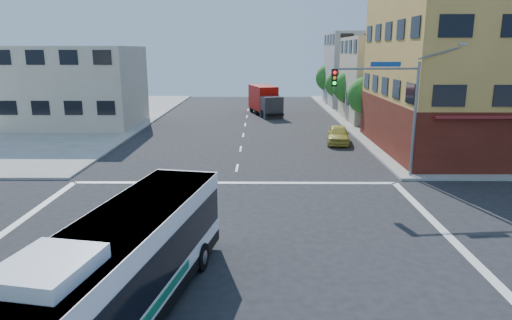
{
  "coord_description": "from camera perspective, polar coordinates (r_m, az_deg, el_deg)",
  "views": [
    {
      "loc": [
        1.49,
        -16.38,
        7.68
      ],
      "look_at": [
        1.32,
        5.36,
        2.4
      ],
      "focal_mm": 32.0,
      "sensor_mm": 36.0,
      "label": 1
    }
  ],
  "objects": [
    {
      "name": "signal_mast_ne",
      "position": [
        28.18,
        16.21,
        7.61
      ],
      "size": [
        7.91,
        1.13,
        8.07
      ],
      "color": "slate",
      "rests_on": "ground"
    },
    {
      "name": "street_tree_d",
      "position": [
        69.2,
        9.24,
        10.32
      ],
      "size": [
        4.0,
        4.0,
        6.03
      ],
      "color": "#332012",
      "rests_on": "ground"
    },
    {
      "name": "building_east_near",
      "position": [
        52.79,
        17.75,
        9.56
      ],
      "size": [
        12.06,
        10.06,
        9.0
      ],
      "color": "tan",
      "rests_on": "ground"
    },
    {
      "name": "building_west",
      "position": [
        50.05,
        -21.52,
        8.5
      ],
      "size": [
        12.06,
        10.06,
        8.0
      ],
      "color": "beige",
      "rests_on": "ground"
    },
    {
      "name": "street_tree_b",
      "position": [
        53.48,
        11.81,
        9.15
      ],
      "size": [
        3.8,
        3.8,
        5.79
      ],
      "color": "#332012",
      "rests_on": "ground"
    },
    {
      "name": "transit_bus",
      "position": [
        13.51,
        -16.79,
        -13.34
      ],
      "size": [
        4.56,
        11.85,
        3.43
      ],
      "rotation": [
        0.0,
        0.0,
        -0.18
      ],
      "color": "black",
      "rests_on": "ground"
    },
    {
      "name": "parked_car",
      "position": [
        38.84,
        10.23,
        3.16
      ],
      "size": [
        2.39,
        4.66,
        1.52
      ],
      "primitive_type": "imported",
      "rotation": [
        0.0,
        0.0,
        -0.14
      ],
      "color": "gold",
      "rests_on": "ground"
    },
    {
      "name": "corner_building_ne",
      "position": [
        39.51,
        28.77,
        9.4
      ],
      "size": [
        18.1,
        15.44,
        14.0
      ],
      "color": "gold",
      "rests_on": "ground"
    },
    {
      "name": "street_tree_a",
      "position": [
        45.7,
        13.74,
        8.12
      ],
      "size": [
        3.6,
        3.6,
        5.53
      ],
      "color": "#332012",
      "rests_on": "ground"
    },
    {
      "name": "street_tree_c",
      "position": [
        61.34,
        10.35,
        9.48
      ],
      "size": [
        3.4,
        3.4,
        5.29
      ],
      "color": "#332012",
      "rests_on": "ground"
    },
    {
      "name": "building_east_far",
      "position": [
        66.25,
        14.22,
        10.92
      ],
      "size": [
        12.06,
        10.06,
        10.0
      ],
      "color": "#A0A09B",
      "rests_on": "ground"
    },
    {
      "name": "ground",
      "position": [
        18.15,
        -4.4,
        -11.42
      ],
      "size": [
        120.0,
        120.0,
        0.0
      ],
      "primitive_type": "plane",
      "color": "black",
      "rests_on": "ground"
    },
    {
      "name": "box_truck",
      "position": [
        55.21,
        1.14,
        7.38
      ],
      "size": [
        4.18,
        7.92,
        3.42
      ],
      "rotation": [
        0.0,
        0.0,
        0.28
      ],
      "color": "#27282D",
      "rests_on": "ground"
    }
  ]
}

